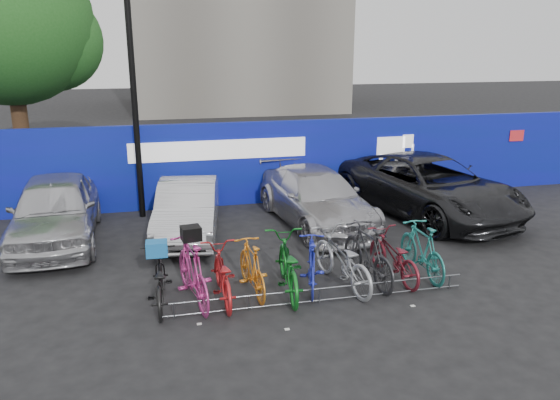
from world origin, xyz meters
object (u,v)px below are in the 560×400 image
object	(u,v)px
car_2	(316,197)
bike_3	(252,268)
car_3	(428,186)
bike_6	(342,260)
car_0	(55,210)
car_1	(188,209)
lamppost	(134,95)
bike_1	(193,271)
bike_2	(222,275)
bike_8	(393,256)
bike_rack	(320,295)
bike_5	(312,264)
bike_0	(159,281)
tree	(16,25)
bike_7	(368,254)
bike_4	(288,266)
bike_9	(422,250)

from	to	relation	value
car_2	bike_3	distance (m)	4.40
car_3	bike_6	distance (m)	5.45
car_0	car_1	xyz separation A→B (m)	(3.05, -0.19, -0.13)
lamppost	bike_1	distance (m)	6.14
car_1	bike_2	bearing A→B (deg)	-76.14
bike_3	bike_8	distance (m)	2.85
bike_rack	bike_5	xyz separation A→B (m)	(0.03, 0.63, 0.35)
lamppost	bike_8	xyz separation A→B (m)	(4.93, -5.31, -2.79)
bike_rack	bike_1	world-z (taller)	bike_1
bike_1	bike_3	bearing A→B (deg)	176.35
bike_0	tree	bearing A→B (deg)	-67.41
bike_2	car_0	bearing A→B (deg)	-49.86
car_0	car_2	xyz separation A→B (m)	(6.37, -0.05, -0.09)
tree	bike_6	size ratio (longest dim) A/B	3.76
tree	car_3	size ratio (longest dim) A/B	1.35
bike_2	bike_5	world-z (taller)	bike_5
bike_6	bike_7	distance (m)	0.57
car_1	bike_3	xyz separation A→B (m)	(0.96, -3.57, -0.14)
car_1	car_3	distance (m)	6.51
bike_rack	car_2	bearing A→B (deg)	74.29
car_3	tree	bearing A→B (deg)	136.53
car_2	bike_5	world-z (taller)	car_2
car_3	bike_5	xyz separation A→B (m)	(-4.40, -3.84, -0.29)
bike_rack	bike_8	world-z (taller)	bike_8
bike_2	bike_4	bearing A→B (deg)	179.67
bike_6	car_2	bearing A→B (deg)	-111.33
bike_8	bike_rack	bearing A→B (deg)	14.75
car_2	bike_5	bearing A→B (deg)	-114.89
bike_rack	car_1	world-z (taller)	car_1
bike_2	bike_8	world-z (taller)	bike_2
car_2	car_0	bearing A→B (deg)	172.37
car_3	bike_5	size ratio (longest dim) A/B	3.40
bike_rack	bike_2	distance (m)	1.81
bike_5	lamppost	bearing A→B (deg)	-44.41
car_3	bike_3	distance (m)	6.72
lamppost	bike_rack	bearing A→B (deg)	-61.93
car_3	bike_5	bearing A→B (deg)	-153.46
lamppost	bike_7	distance (m)	7.41
car_2	bike_2	xyz separation A→B (m)	(-2.94, -3.86, -0.21)
bike_rack	bike_6	xyz separation A→B (m)	(0.61, 0.59, 0.38)
bike_6	bike_8	size ratio (longest dim) A/B	1.13
lamppost	bike_5	world-z (taller)	lamppost
bike_7	bike_9	xyz separation A→B (m)	(1.19, 0.07, -0.04)
bike_rack	bike_4	distance (m)	0.82
car_2	bike_3	size ratio (longest dim) A/B	2.82
bike_4	bike_6	world-z (taller)	same
bike_3	bike_8	world-z (taller)	bike_3
bike_2	bike_5	bearing A→B (deg)	-178.02
bike_2	tree	bearing A→B (deg)	-64.42
bike_rack	bike_1	bearing A→B (deg)	165.95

